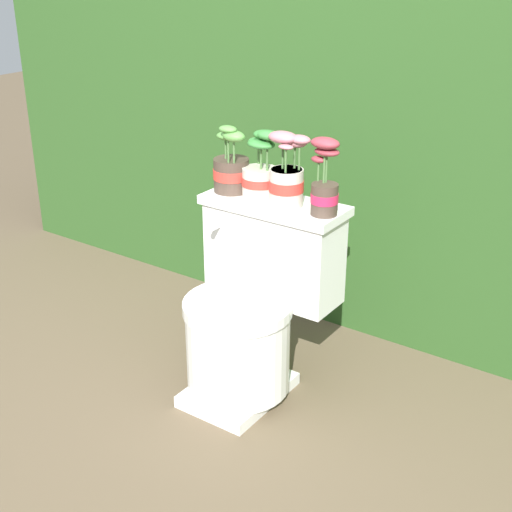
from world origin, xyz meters
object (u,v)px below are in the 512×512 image
(potted_plant_midright, at_px, (325,184))
(potted_plant_middle, at_px, (287,176))
(potted_plant_left, at_px, (231,169))
(toilet, at_px, (253,307))
(potted_plant_midleft, at_px, (261,171))

(potted_plant_midright, bearing_deg, potted_plant_middle, 178.81)
(potted_plant_left, bearing_deg, toilet, -35.32)
(toilet, bearing_deg, potted_plant_midleft, 114.68)
(potted_plant_midright, bearing_deg, potted_plant_left, 178.25)
(potted_plant_left, distance_m, potted_plant_middle, 0.23)
(toilet, distance_m, potted_plant_left, 0.47)
(potted_plant_left, relative_size, potted_plant_midright, 0.98)
(potted_plant_left, bearing_deg, potted_plant_middle, -2.09)
(potted_plant_midleft, xyz_separation_m, potted_plant_midright, (0.26, -0.03, 0.01))
(potted_plant_midleft, height_order, potted_plant_midright, potted_plant_midright)
(toilet, height_order, potted_plant_midright, potted_plant_midright)
(toilet, height_order, potted_plant_left, potted_plant_left)
(toilet, relative_size, potted_plant_middle, 2.68)
(toilet, height_order, potted_plant_midleft, potted_plant_midleft)
(potted_plant_midleft, xyz_separation_m, potted_plant_middle, (0.12, -0.03, 0.01))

